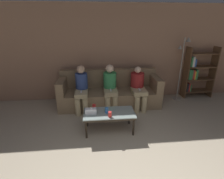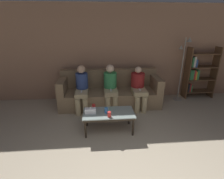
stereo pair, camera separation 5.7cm
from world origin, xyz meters
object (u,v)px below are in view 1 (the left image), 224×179
at_px(couch, 110,93).
at_px(cup_near_right, 110,114).
at_px(cup_far_center, 94,107).
at_px(seated_person_mid_right, 138,86).
at_px(bookshelf, 196,73).
at_px(tissue_box, 91,111).
at_px(cup_near_left, 107,110).
at_px(seated_person_mid_left, 110,86).
at_px(coffee_table, 109,114).
at_px(standing_lamp, 182,63).
at_px(seated_person_left_end, 82,87).

bearing_deg(couch, cup_near_right, -94.64).
relative_size(cup_far_center, seated_person_mid_right, 0.10).
bearing_deg(couch, cup_far_center, -110.68).
bearing_deg(bookshelf, seated_person_mid_right, -164.65).
height_order(tissue_box, seated_person_mid_right, seated_person_mid_right).
relative_size(cup_near_left, cup_far_center, 1.06).
bearing_deg(cup_far_center, cup_near_left, -36.71).
height_order(tissue_box, seated_person_mid_left, seated_person_mid_left).
xyz_separation_m(coffee_table, standing_lamp, (2.13, 1.42, 0.71)).
xyz_separation_m(cup_far_center, standing_lamp, (2.43, 1.24, 0.61)).
height_order(tissue_box, bookshelf, bookshelf).
distance_m(coffee_table, cup_near_right, 0.20).
xyz_separation_m(couch, cup_near_right, (-0.12, -1.46, 0.14)).
distance_m(couch, coffee_table, 1.29).
bearing_deg(bookshelf, couch, -173.86).
distance_m(standing_lamp, seated_person_mid_left, 2.10).
bearing_deg(standing_lamp, cup_far_center, -152.91).
height_order(cup_near_left, seated_person_mid_left, seated_person_mid_left).
height_order(coffee_table, cup_far_center, cup_far_center).
distance_m(seated_person_left_end, seated_person_mid_right, 1.45).
height_order(cup_near_left, tissue_box, tissue_box).
relative_size(couch, cup_near_left, 23.41).
height_order(couch, coffee_table, couch).
bearing_deg(cup_near_left, standing_lamp, 33.25).
bearing_deg(cup_far_center, cup_near_right, -49.23).
bearing_deg(cup_near_right, couch, 85.36).
relative_size(tissue_box, seated_person_left_end, 0.20).
xyz_separation_m(coffee_table, cup_near_right, (0.00, -0.17, 0.10)).
xyz_separation_m(cup_far_center, seated_person_mid_right, (1.14, 0.88, 0.10)).
distance_m(couch, cup_near_right, 1.47).
distance_m(cup_far_center, bookshelf, 3.29).
height_order(bookshelf, seated_person_left_end, bookshelf).
bearing_deg(standing_lamp, seated_person_mid_left, -170.23).
relative_size(coffee_table, seated_person_mid_right, 0.96).
bearing_deg(tissue_box, cup_far_center, 70.86).
bearing_deg(seated_person_mid_right, bookshelf, 15.35).
bearing_deg(cup_far_center, seated_person_left_end, 109.13).
height_order(coffee_table, seated_person_left_end, seated_person_left_end).
xyz_separation_m(tissue_box, seated_person_mid_right, (1.20, 1.06, 0.10)).
relative_size(cup_near_left, cup_near_right, 1.08).
relative_size(couch, seated_person_left_end, 2.33).
bearing_deg(couch, seated_person_mid_right, -17.54).
bearing_deg(seated_person_mid_right, couch, 162.46).
bearing_deg(seated_person_mid_left, bookshelf, 10.82).
distance_m(tissue_box, seated_person_left_end, 1.09).
bearing_deg(coffee_table, seated_person_left_end, 119.85).
xyz_separation_m(cup_far_center, bookshelf, (2.98, 1.39, 0.27)).
bearing_deg(seated_person_mid_left, seated_person_left_end, -178.12).
xyz_separation_m(couch, seated_person_mid_left, (0.00, -0.21, 0.27)).
distance_m(tissue_box, standing_lamp, 2.94).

